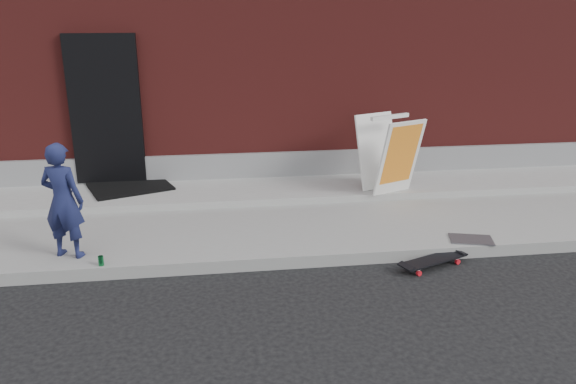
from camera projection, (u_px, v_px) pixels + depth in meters
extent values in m
plane|color=black|center=(306.00, 268.00, 6.48)|extent=(80.00, 80.00, 0.00)
cube|color=gray|center=(289.00, 217.00, 7.87)|extent=(20.00, 3.00, 0.15)
cube|color=gray|center=(281.00, 189.00, 8.68)|extent=(20.00, 1.20, 0.10)
cube|color=maroon|center=(254.00, 27.00, 12.31)|extent=(20.00, 8.00, 5.00)
cube|color=gray|center=(276.00, 164.00, 9.14)|extent=(20.00, 0.10, 0.40)
cube|color=black|center=(106.00, 110.00, 8.50)|extent=(1.05, 0.12, 2.25)
imported|color=#191E47|center=(63.00, 201.00, 6.26)|extent=(0.56, 0.46, 1.33)
cylinder|color=red|center=(446.00, 256.00, 6.73)|extent=(0.07, 0.06, 0.06)
cylinder|color=red|center=(458.00, 262.00, 6.58)|extent=(0.07, 0.06, 0.06)
cylinder|color=red|center=(408.00, 267.00, 6.45)|extent=(0.07, 0.06, 0.06)
cylinder|color=red|center=(419.00, 273.00, 6.29)|extent=(0.07, 0.06, 0.06)
cube|color=#AEADB2|center=(452.00, 256.00, 6.64)|extent=(0.12, 0.20, 0.02)
cube|color=#AEADB2|center=(413.00, 267.00, 6.36)|extent=(0.12, 0.20, 0.02)
cube|color=black|center=(433.00, 260.00, 6.49)|extent=(0.89, 0.54, 0.02)
cube|color=silver|center=(399.00, 158.00, 8.11)|extent=(0.75, 0.56, 1.12)
cube|color=silver|center=(377.00, 151.00, 8.52)|extent=(0.75, 0.56, 1.12)
cube|color=yellow|center=(401.00, 162.00, 8.11)|extent=(0.62, 0.44, 0.89)
cube|color=silver|center=(390.00, 117.00, 8.15)|extent=(0.65, 0.32, 0.06)
cylinder|color=#167136|center=(101.00, 261.00, 6.19)|extent=(0.07, 0.07, 0.11)
cube|color=black|center=(130.00, 186.00, 8.61)|extent=(1.41, 1.28, 0.03)
cube|color=#595A5F|center=(471.00, 239.00, 6.89)|extent=(0.58, 0.45, 0.02)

